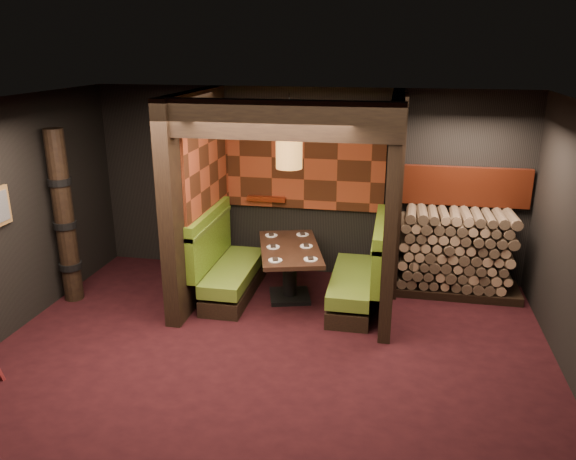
{
  "coord_description": "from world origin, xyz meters",
  "views": [
    {
      "loc": [
        1.32,
        -5.44,
        3.42
      ],
      "look_at": [
        0.0,
        1.3,
        1.15
      ],
      "focal_mm": 35.0,
      "sensor_mm": 36.0,
      "label": 1
    }
  ],
  "objects_px": {
    "booth_bench_left": "(226,268)",
    "pendant_lamp": "(289,151)",
    "dining_table": "(290,263)",
    "booth_bench_right": "(360,278)",
    "totem_column": "(64,218)",
    "firewood_stack": "(460,253)"
  },
  "relations": [
    {
      "from": "booth_bench_left",
      "to": "dining_table",
      "type": "height_order",
      "value": "booth_bench_left"
    },
    {
      "from": "booth_bench_left",
      "to": "dining_table",
      "type": "xyz_separation_m",
      "value": [
        0.91,
        0.04,
        0.14
      ]
    },
    {
      "from": "totem_column",
      "to": "firewood_stack",
      "type": "relative_size",
      "value": 1.39
    },
    {
      "from": "totem_column",
      "to": "firewood_stack",
      "type": "height_order",
      "value": "totem_column"
    },
    {
      "from": "booth_bench_left",
      "to": "totem_column",
      "type": "distance_m",
      "value": 2.3
    },
    {
      "from": "pendant_lamp",
      "to": "firewood_stack",
      "type": "distance_m",
      "value": 2.87
    },
    {
      "from": "booth_bench_left",
      "to": "booth_bench_right",
      "type": "height_order",
      "value": "same"
    },
    {
      "from": "booth_bench_left",
      "to": "pendant_lamp",
      "type": "relative_size",
      "value": 1.66
    },
    {
      "from": "booth_bench_left",
      "to": "totem_column",
      "type": "bearing_deg",
      "value": -165.25
    },
    {
      "from": "dining_table",
      "to": "totem_column",
      "type": "bearing_deg",
      "value": -168.77
    },
    {
      "from": "dining_table",
      "to": "pendant_lamp",
      "type": "distance_m",
      "value": 1.58
    },
    {
      "from": "pendant_lamp",
      "to": "totem_column",
      "type": "height_order",
      "value": "pendant_lamp"
    },
    {
      "from": "dining_table",
      "to": "firewood_stack",
      "type": "distance_m",
      "value": 2.43
    },
    {
      "from": "pendant_lamp",
      "to": "booth_bench_right",
      "type": "bearing_deg",
      "value": 0.29
    },
    {
      "from": "dining_table",
      "to": "pendant_lamp",
      "type": "xyz_separation_m",
      "value": [
        -0.0,
        -0.05,
        1.58
      ]
    },
    {
      "from": "booth_bench_right",
      "to": "dining_table",
      "type": "relative_size",
      "value": 0.99
    },
    {
      "from": "dining_table",
      "to": "pendant_lamp",
      "type": "relative_size",
      "value": 1.68
    },
    {
      "from": "dining_table",
      "to": "pendant_lamp",
      "type": "bearing_deg",
      "value": -90.0
    },
    {
      "from": "booth_bench_right",
      "to": "firewood_stack",
      "type": "distance_m",
      "value": 1.54
    },
    {
      "from": "booth_bench_left",
      "to": "pendant_lamp",
      "type": "distance_m",
      "value": 1.94
    },
    {
      "from": "booth_bench_right",
      "to": "totem_column",
      "type": "bearing_deg",
      "value": -172.14
    },
    {
      "from": "booth_bench_left",
      "to": "firewood_stack",
      "type": "relative_size",
      "value": 0.92
    }
  ]
}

